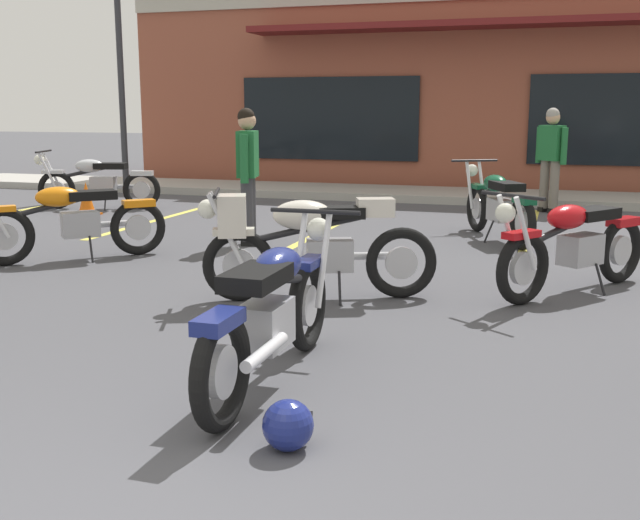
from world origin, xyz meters
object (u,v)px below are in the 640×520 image
Objects in this scene: motorcycle_black_cruiser at (308,241)px; motorcycle_orange_scrambler at (498,204)px; person_in_shorts_foreground at (551,154)px; parking_lot_lamp_post at (115,28)px; motorcycle_blue_standard at (70,219)px; traffic_cone at (86,199)px; person_in_black_shirt at (248,168)px; motorcycle_foreground_classic at (272,310)px; motorcycle_red_sportbike at (574,244)px; motorcycle_green_cafe_racer at (97,181)px; helmet_on_pavement at (288,425)px.

motorcycle_black_cruiser is 3.95m from motorcycle_orange_scrambler.
person_in_shorts_foreground is 0.35× the size of parking_lot_lamp_post.
motorcycle_blue_standard is 3.78m from traffic_cone.
person_in_black_shirt is 3.92m from traffic_cone.
motorcycle_orange_scrambler is at bearing -100.89° from person_in_shorts_foreground.
person_in_black_shirt is at bearing -44.47° from parking_lot_lamp_post.
person_in_black_shirt is (-2.04, 4.51, 0.49)m from motorcycle_foreground_classic.
motorcycle_foreground_classic is 3.50m from motorcycle_red_sportbike.
motorcycle_black_cruiser is at bearing -16.51° from motorcycle_blue_standard.
person_in_black_shirt reaches higher than motorcycle_red_sportbike.
motorcycle_red_sportbike is 0.87× the size of motorcycle_green_cafe_racer.
motorcycle_blue_standard and motorcycle_orange_scrambler have the same top height.
motorcycle_red_sportbike is 1.07× the size of person_in_shorts_foreground.
motorcycle_red_sportbike is 2.91m from motorcycle_orange_scrambler.
motorcycle_black_cruiser is 1.20× the size of person_in_black_shirt.
traffic_cone is at bearing 121.67° from motorcycle_blue_standard.
helmet_on_pavement is (3.95, -3.85, -0.33)m from motorcycle_blue_standard.
motorcycle_blue_standard is 7.18m from parking_lot_lamp_post.
motorcycle_black_cruiser is (-2.24, -0.95, 0.07)m from motorcycle_red_sportbike.
motorcycle_foreground_classic and motorcycle_blue_standard have the same top height.
motorcycle_blue_standard is 6.44× the size of helmet_on_pavement.
motorcycle_black_cruiser and motorcycle_blue_standard have the same top height.
helmet_on_pavement is (-1.36, -3.88, -0.33)m from motorcycle_red_sportbike.
person_in_shorts_foreground is at bearing -1.28° from parking_lot_lamp_post.
motorcycle_foreground_classic is 1.09× the size of motorcycle_orange_scrambler.
person_in_shorts_foreground reaches higher than traffic_cone.
traffic_cone is (-3.47, 1.68, -0.69)m from person_in_black_shirt.
motorcycle_blue_standard is at bearing -179.63° from motorcycle_red_sportbike.
motorcycle_foreground_classic is 5.85m from motorcycle_orange_scrambler.
motorcycle_foreground_classic is at bearing -40.15° from motorcycle_blue_standard.
helmet_on_pavement is (-0.47, -6.66, -0.33)m from motorcycle_orange_scrambler.
helmet_on_pavement is at bearing -64.47° from motorcycle_foreground_classic.
person_in_black_shirt reaches higher than motorcycle_black_cruiser.
motorcycle_foreground_classic is 4.62m from motorcycle_blue_standard.
parking_lot_lamp_post reaches higher than motorcycle_orange_scrambler.
motorcycle_orange_scrambler is at bearing 23.58° from person_in_black_shirt.
person_in_black_shirt reaches higher than motorcycle_green_cafe_racer.
motorcycle_foreground_classic is 11.38m from parking_lot_lamp_post.
traffic_cone is at bearing 176.37° from motorcycle_orange_scrambler.
motorcycle_blue_standard is at bearing -63.19° from parking_lot_lamp_post.
person_in_black_shirt and person_in_shorts_foreground have the same top height.
parking_lot_lamp_post reaches higher than person_in_black_shirt.
motorcycle_green_cafe_racer is 7.93× the size of helmet_on_pavement.
motorcycle_black_cruiser is at bearing 102.42° from motorcycle_foreground_classic.
traffic_cone is at bearing -159.85° from person_in_shorts_foreground.
motorcycle_foreground_classic is 0.44× the size of parking_lot_lamp_post.
person_in_shorts_foreground reaches higher than motorcycle_green_cafe_racer.
traffic_cone is at bearing 156.45° from motorcycle_red_sportbike.
traffic_cone is (-6.39, 0.41, -0.20)m from motorcycle_orange_scrambler.
person_in_black_shirt is 6.67m from parking_lot_lamp_post.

